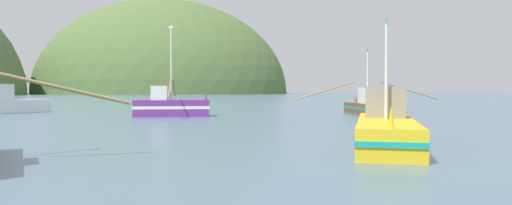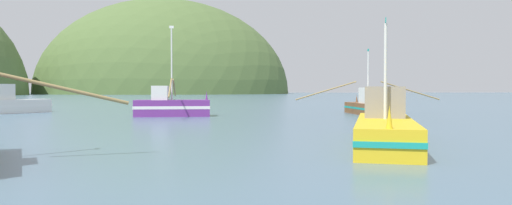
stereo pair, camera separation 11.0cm
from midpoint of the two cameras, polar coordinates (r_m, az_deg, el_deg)
hill_far_center at (r=244.50m, az=-10.54°, el=1.02°), size 122.14×97.71×92.09m
fishing_boat_purple at (r=40.34m, az=-9.80°, el=-0.41°), size 6.17×9.60×7.35m
fishing_boat_brown at (r=43.85m, az=13.14°, el=-0.36°), size 12.95×7.90×5.76m
fishing_boat_yellow at (r=20.17m, az=14.96°, el=-2.83°), size 5.82×10.20×5.03m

